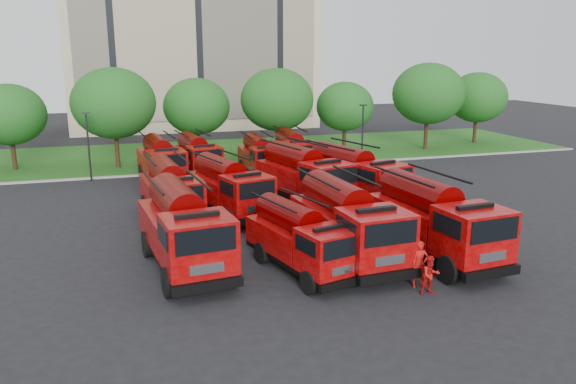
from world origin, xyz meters
name	(u,v)px	position (x,y,z in m)	size (l,w,h in m)	color
ground	(287,239)	(0.00, 0.00, 0.00)	(140.00, 140.00, 0.00)	black
lawn	(206,154)	(0.00, 26.00, 0.06)	(70.00, 16.00, 0.12)	#1B5015
curb	(222,170)	(0.00, 17.90, 0.07)	(70.00, 0.30, 0.14)	gray
apartment_building	(191,27)	(2.00, 47.94, 12.50)	(30.00, 14.18, 25.00)	beige
tree_1	(9,115)	(-16.00, 23.00, 4.55)	(5.71, 5.71, 6.98)	#382314
tree_2	(114,103)	(-8.00, 21.50, 5.35)	(6.72, 6.72, 8.22)	#382314
tree_3	(197,106)	(-1.00, 24.00, 4.68)	(5.88, 5.88, 7.19)	#382314
tree_4	(277,100)	(6.00, 22.50, 5.22)	(6.55, 6.55, 8.01)	#382314
tree_5	(345,106)	(13.00, 23.50, 4.35)	(5.46, 5.46, 6.68)	#382314
tree_6	(428,94)	(21.00, 22.00, 5.49)	(6.89, 6.89, 8.42)	#382314
tree_7	(477,97)	(28.00, 24.00, 4.82)	(6.05, 6.05, 7.39)	#382314
lamp_post_0	(88,143)	(-10.00, 17.20, 2.90)	(0.60, 0.25, 5.11)	black
lamp_post_1	(363,131)	(12.00, 17.20, 2.90)	(0.60, 0.25, 5.11)	black
fire_truck_0	(183,228)	(-5.49, -2.35, 1.83)	(3.58, 8.22, 3.63)	black
fire_truck_1	(300,239)	(-0.69, -4.21, 1.48)	(3.68, 6.78, 2.93)	black
fire_truck_2	(347,222)	(1.75, -3.58, 1.80)	(3.26, 8.03, 3.59)	black
fire_truck_3	(434,220)	(5.73, -4.45, 1.82)	(3.47, 8.16, 3.62)	black
fire_truck_4	(170,191)	(-5.30, 5.35, 1.68)	(3.19, 7.52, 3.34)	black
fire_truck_5	(228,187)	(-1.94, 5.36, 1.66)	(4.23, 7.64, 3.30)	black
fire_truck_6	(303,175)	(3.07, 6.52, 1.81)	(4.58, 8.34, 3.61)	black
fire_truck_7	(354,176)	(6.01, 5.35, 1.81)	(4.72, 8.31, 3.59)	black
fire_truck_8	(161,161)	(-5.01, 15.08, 1.66)	(3.23, 7.45, 3.29)	black
fire_truck_9	(196,156)	(-2.17, 16.75, 1.57)	(3.21, 7.10, 3.12)	black
fire_truck_10	(260,157)	(2.53, 15.28, 1.51)	(2.49, 6.64, 3.01)	black
fire_truck_11	(293,151)	(5.53, 16.37, 1.61)	(2.89, 7.14, 3.19)	black
firefighter_0	(418,287)	(3.39, -7.33, 0.00)	(0.72, 0.52, 1.96)	#B6100E
firefighter_1	(429,294)	(3.44, -8.08, 0.00)	(0.77, 0.42, 1.59)	#B6100E
firefighter_2	(438,244)	(7.02, -2.93, 0.00)	(0.91, 0.52, 1.56)	#B6100E
firefighter_3	(454,264)	(6.24, -5.53, 0.00)	(1.18, 0.61, 1.83)	black
firefighter_4	(283,248)	(-0.58, -1.27, 0.00)	(0.81, 0.53, 1.66)	#B6100E
firefighter_5	(436,214)	(9.80, 1.78, 0.00)	(1.56, 0.67, 1.68)	black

